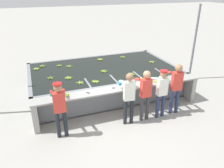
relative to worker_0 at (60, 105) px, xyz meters
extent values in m
plane|color=#A3A099|center=(2.03, 0.30, -0.99)|extent=(80.00, 80.00, 0.00)
cube|color=gray|center=(2.03, 2.40, -0.96)|extent=(5.58, 3.30, 0.06)
cube|color=gray|center=(2.03, 0.81, -0.52)|extent=(5.58, 0.12, 0.93)
cube|color=gray|center=(2.03, 3.99, -0.52)|extent=(5.58, 0.12, 0.93)
cube|color=gray|center=(-0.70, 2.40, -0.52)|extent=(0.12, 3.30, 0.93)
cube|color=gray|center=(4.76, 2.40, -0.52)|extent=(0.12, 3.30, 0.93)
cube|color=black|center=(2.03, 2.40, -0.50)|extent=(5.34, 3.06, 0.86)
cube|color=gray|center=(0.17, 1.27, -0.52)|extent=(0.06, 0.80, 0.93)
cube|color=gray|center=(1.10, 1.27, -0.52)|extent=(0.06, 0.80, 0.93)
cube|color=gray|center=(2.03, 1.27, -0.52)|extent=(0.06, 0.80, 0.93)
cube|color=gray|center=(2.96, 1.27, -0.52)|extent=(0.06, 0.80, 0.93)
cube|color=gray|center=(3.89, 1.27, -0.52)|extent=(0.06, 0.80, 0.93)
cube|color=#9E9E99|center=(2.03, 0.53, -0.09)|extent=(5.58, 0.45, 0.05)
cube|color=#9E9E99|center=(-0.66, 0.53, -0.55)|extent=(0.16, 0.41, 0.88)
cube|color=#9E9E99|center=(4.72, 0.53, -0.55)|extent=(0.16, 0.41, 0.88)
cylinder|color=#1E2328|center=(-0.10, -0.03, -0.59)|extent=(0.11, 0.11, 0.80)
cylinder|color=#1E2328|center=(0.10, -0.04, -0.59)|extent=(0.11, 0.11, 0.80)
cube|color=#DB3D33|center=(0.00, -0.03, 0.10)|extent=(0.33, 0.18, 0.57)
sphere|color=#9E704C|center=(0.00, -0.03, 0.52)|extent=(0.22, 0.22, 0.22)
cylinder|color=red|center=(0.00, -0.03, 0.62)|extent=(0.23, 0.23, 0.04)
cylinder|color=#DB3D33|center=(-0.15, 0.22, 0.30)|extent=(0.09, 0.31, 0.18)
cylinder|color=teal|center=(-0.14, 0.47, 0.14)|extent=(0.09, 0.20, 0.08)
cylinder|color=#DB3D33|center=(0.17, 0.21, 0.30)|extent=(0.09, 0.31, 0.18)
cylinder|color=teal|center=(0.18, 0.46, 0.14)|extent=(0.09, 0.20, 0.08)
cylinder|color=#1E2328|center=(1.87, -0.08, -0.58)|extent=(0.11, 0.11, 0.82)
cylinder|color=#1E2328|center=(2.07, -0.11, -0.58)|extent=(0.11, 0.11, 0.82)
cube|color=white|center=(1.97, -0.10, 0.12)|extent=(0.34, 0.21, 0.58)
sphere|color=#896042|center=(1.97, -0.10, 0.55)|extent=(0.22, 0.22, 0.22)
cylinder|color=white|center=(1.85, 0.17, 0.32)|extent=(0.12, 0.32, 0.18)
cylinder|color=teal|center=(1.88, 0.42, 0.16)|extent=(0.11, 0.21, 0.08)
cylinder|color=white|center=(2.16, 0.13, 0.32)|extent=(0.12, 0.32, 0.18)
cylinder|color=teal|center=(2.20, 0.38, 0.16)|extent=(0.11, 0.21, 0.08)
cylinder|color=#38383D|center=(2.42, -0.09, -0.58)|extent=(0.11, 0.11, 0.81)
cylinder|color=#38383D|center=(2.62, -0.08, -0.58)|extent=(0.11, 0.11, 0.81)
cube|color=#DB3D33|center=(2.52, -0.08, 0.11)|extent=(0.32, 0.18, 0.58)
sphere|color=tan|center=(2.52, -0.08, 0.54)|extent=(0.22, 0.22, 0.22)
cylinder|color=#DB3D33|center=(2.36, 0.16, 0.32)|extent=(0.08, 0.31, 0.18)
cylinder|color=gold|center=(2.35, 0.41, 0.15)|extent=(0.09, 0.20, 0.08)
cylinder|color=#DB3D33|center=(2.68, 0.17, 0.32)|extent=(0.08, 0.31, 0.18)
cylinder|color=gold|center=(2.67, 0.42, 0.15)|extent=(0.09, 0.20, 0.08)
cylinder|color=navy|center=(2.97, -0.11, -0.60)|extent=(0.11, 0.11, 0.78)
cylinder|color=navy|center=(3.17, -0.11, -0.60)|extent=(0.11, 0.11, 0.78)
cube|color=white|center=(3.07, -0.11, 0.07)|extent=(0.32, 0.17, 0.55)
sphere|color=#9E704C|center=(3.07, -0.11, 0.49)|extent=(0.21, 0.21, 0.21)
cylinder|color=red|center=(3.07, -0.11, 0.58)|extent=(0.22, 0.22, 0.04)
cylinder|color=white|center=(2.91, 0.14, 0.26)|extent=(0.08, 0.31, 0.18)
cylinder|color=teal|center=(2.91, 0.39, 0.10)|extent=(0.09, 0.20, 0.08)
cylinder|color=white|center=(3.23, 0.14, 0.26)|extent=(0.08, 0.31, 0.18)
cylinder|color=teal|center=(3.23, 0.39, 0.10)|extent=(0.09, 0.20, 0.08)
cylinder|color=navy|center=(3.52, -0.05, -0.57)|extent=(0.11, 0.11, 0.84)
cylinder|color=navy|center=(3.72, -0.08, -0.57)|extent=(0.11, 0.11, 0.84)
cube|color=#DB3D33|center=(3.62, -0.06, 0.15)|extent=(0.34, 0.22, 0.60)
sphere|color=#9E704C|center=(3.62, -0.06, 0.59)|extent=(0.23, 0.23, 0.23)
cylinder|color=#DB3D33|center=(3.50, 0.21, 0.36)|extent=(0.13, 0.32, 0.18)
cylinder|color=#1EA3AD|center=(3.54, 0.45, 0.20)|extent=(0.11, 0.21, 0.08)
cylinder|color=#DB3D33|center=(3.82, 0.16, 0.36)|extent=(0.13, 0.32, 0.18)
cylinder|color=#1EA3AD|center=(3.86, 0.40, 0.20)|extent=(0.11, 0.21, 0.08)
ellipsoid|color=#75A333|center=(-0.04, 2.04, -0.05)|extent=(0.13, 0.16, 0.04)
ellipsoid|color=#75A333|center=(0.02, 2.03, -0.05)|extent=(0.12, 0.16, 0.04)
ellipsoid|color=#75A333|center=(0.05, 2.09, -0.05)|extent=(0.17, 0.08, 0.04)
ellipsoid|color=#75A333|center=(0.00, 2.13, -0.05)|extent=(0.04, 0.17, 0.04)
ellipsoid|color=#75A333|center=(-0.06, 2.10, -0.05)|extent=(0.17, 0.09, 0.04)
cylinder|color=tan|center=(-0.01, 2.08, -0.01)|extent=(0.03, 0.03, 0.04)
ellipsoid|color=#75A333|center=(3.34, 3.41, -0.05)|extent=(0.17, 0.09, 0.04)
ellipsoid|color=#75A333|center=(3.30, 3.45, -0.05)|extent=(0.07, 0.17, 0.04)
ellipsoid|color=#75A333|center=(3.25, 3.43, -0.05)|extent=(0.15, 0.14, 0.04)
ellipsoid|color=#75A333|center=(3.23, 3.38, -0.05)|extent=(0.17, 0.09, 0.04)
ellipsoid|color=#75A333|center=(3.27, 3.34, -0.05)|extent=(0.07, 0.17, 0.04)
ellipsoid|color=#75A333|center=(3.33, 3.36, -0.05)|extent=(0.15, 0.14, 0.04)
cylinder|color=tan|center=(3.29, 3.39, -0.01)|extent=(0.03, 0.03, 0.04)
ellipsoid|color=#93BC3D|center=(0.76, 3.00, -0.05)|extent=(0.17, 0.11, 0.04)
ellipsoid|color=#93BC3D|center=(0.82, 2.97, -0.05)|extent=(0.06, 0.17, 0.04)
ellipsoid|color=#93BC3D|center=(0.87, 3.01, -0.05)|extent=(0.17, 0.06, 0.04)
ellipsoid|color=#93BC3D|center=(0.84, 3.07, -0.05)|extent=(0.11, 0.17, 0.04)
ellipsoid|color=#93BC3D|center=(0.77, 3.06, -0.05)|extent=(0.14, 0.15, 0.04)
cylinder|color=tan|center=(0.81, 3.02, -0.01)|extent=(0.03, 0.03, 0.04)
ellipsoid|color=#75A333|center=(0.46, 3.30, -0.05)|extent=(0.05, 0.17, 0.04)
ellipsoid|color=#75A333|center=(0.42, 3.25, -0.05)|extent=(0.17, 0.07, 0.04)
ellipsoid|color=#75A333|center=(0.44, 3.19, -0.05)|extent=(0.12, 0.16, 0.04)
ellipsoid|color=#75A333|center=(0.50, 3.20, -0.05)|extent=(0.14, 0.15, 0.04)
ellipsoid|color=#75A333|center=(0.52, 3.26, -0.05)|extent=(0.17, 0.10, 0.04)
cylinder|color=tan|center=(0.47, 3.24, -0.01)|extent=(0.03, 0.03, 0.04)
ellipsoid|color=#9EC642|center=(2.23, 3.38, -0.05)|extent=(0.07, 0.17, 0.04)
ellipsoid|color=#9EC642|center=(2.27, 3.41, -0.05)|extent=(0.17, 0.11, 0.04)
ellipsoid|color=#9EC642|center=(2.27, 3.46, -0.05)|extent=(0.17, 0.10, 0.04)
ellipsoid|color=#9EC642|center=(2.23, 3.49, -0.05)|extent=(0.08, 0.17, 0.04)
ellipsoid|color=#9EC642|center=(2.19, 3.48, -0.05)|extent=(0.13, 0.16, 0.04)
ellipsoid|color=#9EC642|center=(2.17, 3.44, -0.05)|extent=(0.17, 0.04, 0.04)
ellipsoid|color=#9EC642|center=(2.19, 3.39, -0.05)|extent=(0.14, 0.15, 0.04)
cylinder|color=tan|center=(2.22, 3.44, -0.01)|extent=(0.03, 0.03, 0.04)
ellipsoid|color=#9EC642|center=(0.80, 1.34, -0.05)|extent=(0.17, 0.08, 0.04)
ellipsoid|color=#9EC642|center=(0.83, 1.28, -0.05)|extent=(0.12, 0.16, 0.04)
ellipsoid|color=#9EC642|center=(0.89, 1.28, -0.05)|extent=(0.14, 0.15, 0.04)
ellipsoid|color=#9EC642|center=(0.91, 1.35, -0.05)|extent=(0.17, 0.10, 0.04)
ellipsoid|color=#9EC642|center=(0.85, 1.38, -0.05)|extent=(0.05, 0.17, 0.04)
cylinder|color=tan|center=(0.86, 1.32, -0.01)|extent=(0.03, 0.03, 0.04)
ellipsoid|color=#7FAD33|center=(1.96, 2.10, -0.05)|extent=(0.11, 0.17, 0.04)
ellipsoid|color=#7FAD33|center=(1.91, 2.10, -0.05)|extent=(0.10, 0.17, 0.04)
ellipsoid|color=#7FAD33|center=(1.88, 2.06, -0.05)|extent=(0.17, 0.08, 0.04)
ellipsoid|color=#7FAD33|center=(1.89, 2.01, -0.05)|extent=(0.16, 0.13, 0.04)
ellipsoid|color=#7FAD33|center=(1.93, 1.99, -0.05)|extent=(0.04, 0.17, 0.04)
ellipsoid|color=#7FAD33|center=(1.98, 2.01, -0.05)|extent=(0.15, 0.14, 0.04)
ellipsoid|color=#7FAD33|center=(1.99, 2.06, -0.05)|extent=(0.17, 0.07, 0.04)
cylinder|color=tan|center=(1.93, 2.05, -0.01)|extent=(0.03, 0.03, 0.04)
ellipsoid|color=#9EC642|center=(-0.40, 3.14, -0.05)|extent=(0.10, 0.17, 0.04)
ellipsoid|color=#9EC642|center=(-0.37, 3.18, -0.05)|extent=(0.17, 0.06, 0.04)
ellipsoid|color=#9EC642|center=(-0.39, 3.23, -0.05)|extent=(0.13, 0.16, 0.04)
ellipsoid|color=#9EC642|center=(-0.44, 3.24, -0.05)|extent=(0.10, 0.17, 0.04)
ellipsoid|color=#9EC642|center=(-0.48, 3.20, -0.05)|extent=(0.17, 0.06, 0.04)
ellipsoid|color=#9EC642|center=(-0.45, 3.15, -0.05)|extent=(0.13, 0.16, 0.04)
cylinder|color=tan|center=(-0.42, 3.19, -0.01)|extent=(0.03, 0.03, 0.04)
ellipsoid|color=#75A333|center=(2.76, 1.48, -0.05)|extent=(0.11, 0.17, 0.04)
ellipsoid|color=#75A333|center=(2.74, 1.40, -0.05)|extent=(0.17, 0.11, 0.04)
ellipsoid|color=#75A333|center=(2.81, 1.38, -0.05)|extent=(0.11, 0.17, 0.04)
ellipsoid|color=#75A333|center=(2.84, 1.45, -0.05)|extent=(0.17, 0.11, 0.04)
cylinder|color=tan|center=(2.79, 1.43, -0.01)|extent=(0.03, 0.03, 0.04)
ellipsoid|color=#7FAD33|center=(-0.16, 3.49, -0.05)|extent=(0.07, 0.17, 0.04)
ellipsoid|color=#7FAD33|center=(-0.22, 3.46, -0.05)|extent=(0.16, 0.12, 0.04)
ellipsoid|color=#7FAD33|center=(-0.21, 3.40, -0.05)|extent=(0.15, 0.14, 0.04)
ellipsoid|color=#7FAD33|center=(-0.15, 3.38, -0.05)|extent=(0.10, 0.17, 0.04)
ellipsoid|color=#7FAD33|center=(-0.12, 3.44, -0.05)|extent=(0.17, 0.05, 0.04)
cylinder|color=tan|center=(-0.17, 3.43, -0.01)|extent=(0.03, 0.03, 0.04)
ellipsoid|color=#8CB738|center=(0.62, 1.91, -0.05)|extent=(0.15, 0.14, 0.04)
ellipsoid|color=#8CB738|center=(0.57, 1.92, -0.05)|extent=(0.05, 0.17, 0.04)
ellipsoid|color=#8CB738|center=(0.53, 1.90, -0.05)|extent=(0.16, 0.13, 0.04)
ellipsoid|color=#8CB738|center=(0.52, 1.85, -0.05)|extent=(0.17, 0.08, 0.04)
ellipsoid|color=#8CB738|center=(0.56, 1.82, -0.05)|extent=(0.10, 0.17, 0.04)
ellipsoid|color=#8CB738|center=(0.60, 1.82, -0.05)|extent=(0.11, 0.17, 0.04)
ellipsoid|color=#8CB738|center=(0.63, 1.86, -0.05)|extent=(0.17, 0.06, 0.04)
cylinder|color=tan|center=(0.58, 1.87, -0.01)|extent=(0.03, 0.03, 0.04)
ellipsoid|color=#9EC642|center=(4.10, 2.33, -0.05)|extent=(0.17, 0.08, 0.04)
ellipsoid|color=#9EC642|center=(4.15, 2.29, -0.05)|extent=(0.04, 0.17, 0.04)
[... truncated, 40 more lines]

